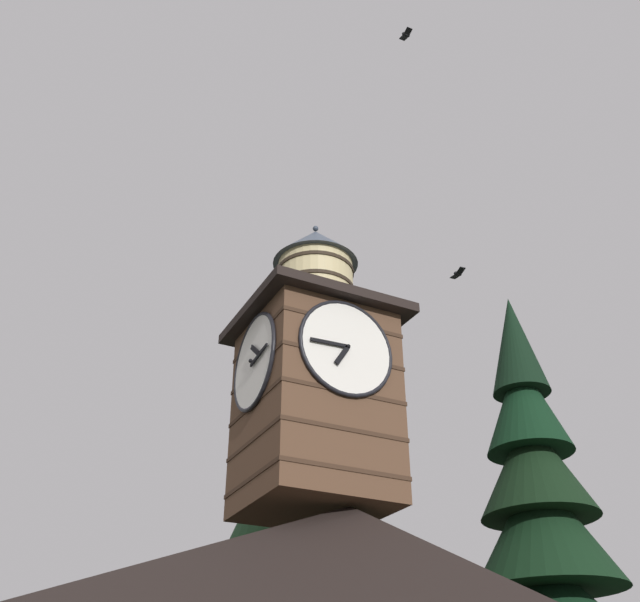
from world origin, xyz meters
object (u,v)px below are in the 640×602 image
object	(u,v)px
flying_bird_low	(458,274)
pine_tree_aside	(549,571)
moon	(286,507)
flying_bird_high	(406,35)
clock_tower	(315,378)
pine_tree_behind	(292,563)

from	to	relation	value
flying_bird_low	pine_tree_aside	bearing A→B (deg)	-156.78
moon	flying_bird_high	distance (m)	33.43
clock_tower	pine_tree_aside	size ratio (longest dim) A/B	0.49
moon	flying_bird_low	xyz separation A→B (m)	(6.08, 26.95, 0.31)
flying_bird_low	moon	bearing A→B (deg)	-102.72
pine_tree_aside	flying_bird_high	distance (m)	16.54
pine_tree_aside	flying_bird_low	bearing A→B (deg)	23.22
pine_tree_aside	flying_bird_low	xyz separation A→B (m)	(3.37, 1.45, 8.86)
clock_tower	pine_tree_aside	xyz separation A→B (m)	(-9.24, -2.69, -3.33)
pine_tree_behind	flying_bird_low	distance (m)	10.50
clock_tower	flying_bird_high	distance (m)	10.56
moon	pine_tree_behind	bearing A→B (deg)	66.36
clock_tower	moon	size ratio (longest dim) A/B	4.72
pine_tree_behind	flying_bird_high	size ratio (longest dim) A/B	38.68
pine_tree_aside	flying_bird_high	world-z (taller)	flying_bird_high
pine_tree_behind	moon	world-z (taller)	pine_tree_behind
pine_tree_behind	flying_bird_low	world-z (taller)	pine_tree_behind
clock_tower	flying_bird_low	xyz separation A→B (m)	(-5.87, -1.24, 5.52)
clock_tower	flying_bird_high	xyz separation A→B (m)	(-1.37, 3.15, 9.99)
clock_tower	flying_bird_high	bearing A→B (deg)	113.52
moon	flying_bird_high	world-z (taller)	flying_bird_high
clock_tower	moon	xyz separation A→B (m)	(-11.95, -28.20, 5.21)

